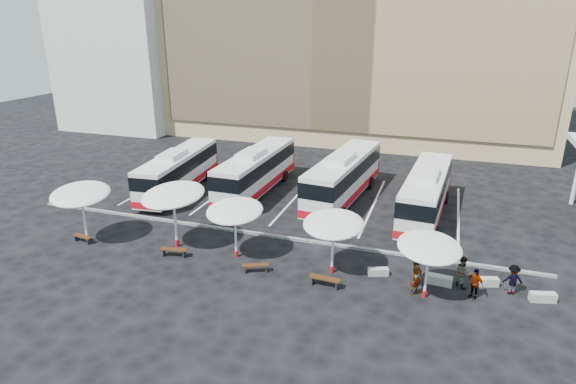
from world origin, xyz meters
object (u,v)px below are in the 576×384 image
(bus_0, at_px, (179,170))
(wood_bench_2, at_px, (255,266))
(sunshade_4, at_px, (429,247))
(wood_bench_3, at_px, (325,280))
(bus_1, at_px, (256,170))
(bus_3, at_px, (426,192))
(wood_bench_0, at_px, (83,237))
(sunshade_0, at_px, (81,194))
(sunshade_1, at_px, (173,195))
(sunshade_3, at_px, (333,224))
(conc_bench_2, at_px, (487,282))
(conc_bench_3, at_px, (543,297))
(conc_bench_0, at_px, (378,272))
(sunshade_2, at_px, (235,211))
(passenger_0, at_px, (416,278))
(passenger_2, at_px, (475,283))
(passenger_3, at_px, (513,280))
(bus_2, at_px, (344,176))
(conc_bench_1, at_px, (439,280))
(passenger_1, at_px, (462,272))
(wood_bench_1, at_px, (174,251))

(bus_0, bearing_deg, wood_bench_2, -48.98)
(sunshade_4, distance_m, wood_bench_3, 5.51)
(bus_1, height_order, bus_3, bus_1)
(wood_bench_0, distance_m, wood_bench_2, 11.54)
(bus_3, bearing_deg, wood_bench_0, -146.99)
(sunshade_0, relative_size, sunshade_1, 0.96)
(wood_bench_2, xyz_separation_m, wood_bench_3, (3.97, -0.26, 0.05))
(sunshade_3, height_order, conc_bench_2, sunshade_3)
(bus_3, height_order, conc_bench_2, bus_3)
(bus_3, height_order, sunshade_4, bus_3)
(wood_bench_0, relative_size, conc_bench_2, 1.20)
(conc_bench_3, bearing_deg, conc_bench_0, 179.94)
(sunshade_2, bearing_deg, bus_3, 44.42)
(bus_0, height_order, passenger_0, bus_0)
(passenger_2, relative_size, passenger_3, 1.00)
(sunshade_4, height_order, wood_bench_0, sunshade_4)
(sunshade_2, bearing_deg, sunshade_1, 178.54)
(conc_bench_3, bearing_deg, bus_2, 138.95)
(sunshade_1, distance_m, wood_bench_2, 6.60)
(bus_0, distance_m, wood_bench_3, 18.09)
(conc_bench_1, xyz_separation_m, passenger_1, (1.07, 0.13, 0.61))
(conc_bench_2, distance_m, passenger_1, 1.52)
(passenger_2, bearing_deg, wood_bench_2, -143.16)
(wood_bench_3, xyz_separation_m, passenger_1, (6.66, 2.23, 0.46))
(bus_3, distance_m, sunshade_3, 10.74)
(bus_0, distance_m, bus_3, 18.94)
(conc_bench_3, bearing_deg, sunshade_3, -177.29)
(wood_bench_1, xyz_separation_m, passenger_1, (15.83, 1.76, 0.49))
(bus_2, height_order, conc_bench_3, bus_2)
(passenger_2, bearing_deg, passenger_1, 154.20)
(sunshade_0, distance_m, passenger_2, 22.75)
(sunshade_1, distance_m, wood_bench_3, 10.26)
(sunshade_1, distance_m, passenger_2, 17.12)
(sunshade_3, bearing_deg, bus_0, 148.55)
(wood_bench_0, bearing_deg, conc_bench_2, 5.88)
(sunshade_2, distance_m, conc_bench_2, 13.95)
(bus_1, xyz_separation_m, wood_bench_3, (8.74, -12.25, -1.45))
(conc_bench_3, height_order, passenger_2, passenger_2)
(bus_2, distance_m, wood_bench_2, 12.77)
(passenger_3, bearing_deg, passenger_0, 8.19)
(bus_0, distance_m, conc_bench_0, 19.15)
(sunshade_3, bearing_deg, sunshade_0, -176.34)
(passenger_1, distance_m, passenger_3, 2.40)
(sunshade_1, bearing_deg, conc_bench_3, 0.98)
(wood_bench_0, bearing_deg, wood_bench_3, -1.21)
(conc_bench_0, height_order, conc_bench_3, conc_bench_3)
(bus_0, height_order, passenger_2, bus_0)
(wood_bench_3, distance_m, passenger_3, 9.35)
(sunshade_0, relative_size, wood_bench_2, 3.17)
(sunshade_4, relative_size, wood_bench_0, 2.89)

